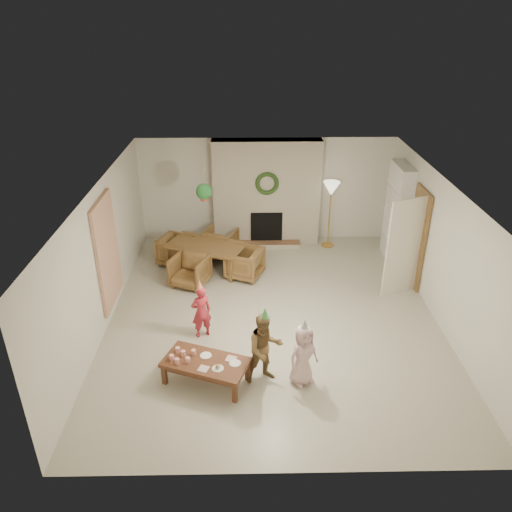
{
  "coord_description": "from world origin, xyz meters",
  "views": [
    {
      "loc": [
        -0.45,
        -7.75,
        5.18
      ],
      "look_at": [
        -0.3,
        0.4,
        1.05
      ],
      "focal_mm": 34.75,
      "sensor_mm": 36.0,
      "label": 1
    }
  ],
  "objects_px": {
    "dining_chair_right": "(244,263)",
    "child_red": "(201,312)",
    "coffee_table_top": "(206,362)",
    "child_pink": "(303,355)",
    "dining_chair_far": "(220,243)",
    "dining_table": "(206,257)",
    "dining_chair_near": "(190,271)",
    "child_plaid": "(265,348)",
    "dining_chair_left": "(176,250)"
  },
  "relations": [
    {
      "from": "dining_table",
      "to": "dining_chair_near",
      "type": "height_order",
      "value": "dining_chair_near"
    },
    {
      "from": "dining_chair_left",
      "to": "child_red",
      "type": "height_order",
      "value": "child_red"
    },
    {
      "from": "child_red",
      "to": "child_plaid",
      "type": "relative_size",
      "value": 0.84
    },
    {
      "from": "dining_chair_right",
      "to": "child_plaid",
      "type": "relative_size",
      "value": 0.6
    },
    {
      "from": "dining_chair_far",
      "to": "dining_chair_left",
      "type": "xyz_separation_m",
      "value": [
        -0.95,
        -0.39,
        0.0
      ]
    },
    {
      "from": "dining_table",
      "to": "child_red",
      "type": "relative_size",
      "value": 1.69
    },
    {
      "from": "dining_chair_right",
      "to": "child_red",
      "type": "xyz_separation_m",
      "value": [
        -0.73,
        -2.11,
        0.17
      ]
    },
    {
      "from": "coffee_table_top",
      "to": "child_pink",
      "type": "height_order",
      "value": "child_pink"
    },
    {
      "from": "dining_chair_far",
      "to": "dining_chair_left",
      "type": "height_order",
      "value": "same"
    },
    {
      "from": "dining_chair_far",
      "to": "coffee_table_top",
      "type": "relative_size",
      "value": 0.55
    },
    {
      "from": "coffee_table_top",
      "to": "dining_table",
      "type": "bearing_deg",
      "value": 114.98
    },
    {
      "from": "child_plaid",
      "to": "child_pink",
      "type": "bearing_deg",
      "value": -23.7
    },
    {
      "from": "dining_chair_near",
      "to": "coffee_table_top",
      "type": "distance_m",
      "value": 3.03
    },
    {
      "from": "dining_table",
      "to": "child_red",
      "type": "height_order",
      "value": "child_red"
    },
    {
      "from": "dining_table",
      "to": "dining_chair_far",
      "type": "height_order",
      "value": "dining_chair_far"
    },
    {
      "from": "dining_chair_far",
      "to": "coffee_table_top",
      "type": "distance_m",
      "value": 4.33
    },
    {
      "from": "dining_chair_right",
      "to": "coffee_table_top",
      "type": "xyz_separation_m",
      "value": [
        -0.58,
        -3.31,
        0.04
      ]
    },
    {
      "from": "dining_chair_far",
      "to": "child_plaid",
      "type": "height_order",
      "value": "child_plaid"
    },
    {
      "from": "dining_chair_near",
      "to": "dining_chair_right",
      "type": "relative_size",
      "value": 1.0
    },
    {
      "from": "dining_chair_left",
      "to": "dining_chair_right",
      "type": "height_order",
      "value": "same"
    },
    {
      "from": "dining_table",
      "to": "dining_chair_left",
      "type": "xyz_separation_m",
      "value": [
        -0.67,
        0.28,
        0.03
      ]
    },
    {
      "from": "dining_table",
      "to": "coffee_table_top",
      "type": "relative_size",
      "value": 1.3
    },
    {
      "from": "coffee_table_top",
      "to": "child_red",
      "type": "xyz_separation_m",
      "value": [
        -0.16,
        1.2,
        0.13
      ]
    },
    {
      "from": "dining_table",
      "to": "child_pink",
      "type": "bearing_deg",
      "value": -42.31
    },
    {
      "from": "dining_table",
      "to": "dining_chair_right",
      "type": "xyz_separation_m",
      "value": [
        0.84,
        -0.35,
        0.03
      ]
    },
    {
      "from": "coffee_table_top",
      "to": "child_pink",
      "type": "distance_m",
      "value": 1.48
    },
    {
      "from": "child_plaid",
      "to": "dining_chair_left",
      "type": "bearing_deg",
      "value": 98.08
    },
    {
      "from": "dining_chair_near",
      "to": "child_plaid",
      "type": "distance_m",
      "value": 3.28
    },
    {
      "from": "dining_table",
      "to": "child_pink",
      "type": "relative_size",
      "value": 1.63
    },
    {
      "from": "child_pink",
      "to": "dining_chair_right",
      "type": "bearing_deg",
      "value": 73.19
    },
    {
      "from": "dining_chair_near",
      "to": "coffee_table_top",
      "type": "bearing_deg",
      "value": -57.19
    },
    {
      "from": "child_pink",
      "to": "child_red",
      "type": "bearing_deg",
      "value": 111.24
    },
    {
      "from": "dining_table",
      "to": "child_red",
      "type": "distance_m",
      "value": 2.47
    },
    {
      "from": "dining_chair_left",
      "to": "dining_chair_near",
      "type": "bearing_deg",
      "value": -135.0
    },
    {
      "from": "dining_table",
      "to": "dining_chair_right",
      "type": "distance_m",
      "value": 0.91
    },
    {
      "from": "dining_table",
      "to": "dining_chair_left",
      "type": "height_order",
      "value": "dining_chair_left"
    },
    {
      "from": "dining_chair_far",
      "to": "dining_chair_right",
      "type": "xyz_separation_m",
      "value": [
        0.56,
        -1.02,
        0.0
      ]
    },
    {
      "from": "dining_chair_near",
      "to": "child_plaid",
      "type": "height_order",
      "value": "child_plaid"
    },
    {
      "from": "dining_chair_right",
      "to": "child_red",
      "type": "bearing_deg",
      "value": 3.31
    },
    {
      "from": "coffee_table_top",
      "to": "dining_chair_near",
      "type": "bearing_deg",
      "value": 121.17
    },
    {
      "from": "child_red",
      "to": "child_plaid",
      "type": "distance_m",
      "value": 1.57
    },
    {
      "from": "dining_chair_near",
      "to": "dining_chair_right",
      "type": "xyz_separation_m",
      "value": [
        1.12,
        0.32,
        0.0
      ]
    },
    {
      "from": "dining_chair_right",
      "to": "child_pink",
      "type": "height_order",
      "value": "child_pink"
    },
    {
      "from": "dining_chair_right",
      "to": "coffee_table_top",
      "type": "bearing_deg",
      "value": 12.59
    },
    {
      "from": "dining_chair_near",
      "to": "dining_chair_far",
      "type": "distance_m",
      "value": 1.46
    },
    {
      "from": "dining_chair_far",
      "to": "child_pink",
      "type": "distance_m",
      "value": 4.59
    },
    {
      "from": "coffee_table_top",
      "to": "child_pink",
      "type": "xyz_separation_m",
      "value": [
        1.47,
        -0.03,
        0.14
      ]
    },
    {
      "from": "dining_table",
      "to": "child_pink",
      "type": "xyz_separation_m",
      "value": [
        1.73,
        -3.68,
        0.22
      ]
    },
    {
      "from": "child_pink",
      "to": "dining_chair_far",
      "type": "bearing_deg",
      "value": 76.69
    },
    {
      "from": "child_red",
      "to": "dining_chair_near",
      "type": "bearing_deg",
      "value": -101.96
    }
  ]
}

